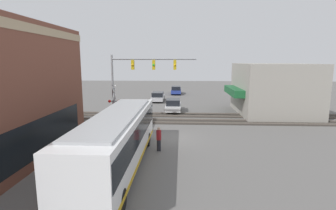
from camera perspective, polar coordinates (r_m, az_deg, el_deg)
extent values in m
plane|color=#605E5B|center=(20.99, 0.72, -7.36)|extent=(120.00, 120.00, 0.00)
cube|color=tan|center=(15.68, -30.68, 14.77)|extent=(16.64, 0.36, 0.50)
cube|color=black|center=(16.15, -28.49, -7.51)|extent=(13.81, 0.12, 2.20)
cube|color=gray|center=(32.93, 21.91, 3.31)|extent=(9.61, 7.92, 5.80)
cube|color=#19592D|center=(31.79, 14.16, 2.97)|extent=(6.73, 1.20, 0.80)
cube|color=white|center=(15.24, -10.82, -7.20)|extent=(12.40, 2.55, 2.68)
cube|color=black|center=(15.13, -10.87, -5.74)|extent=(12.15, 2.59, 1.13)
cube|color=gold|center=(15.62, -10.68, -11.32)|extent=(12.15, 2.58, 0.24)
cube|color=#A5A8AA|center=(14.90, -10.99, -2.03)|extent=(10.54, 2.17, 0.12)
cylinder|color=black|center=(19.35, -7.89, -7.39)|extent=(1.00, 2.57, 1.00)
cylinder|color=black|center=(11.82, -15.94, -19.24)|extent=(1.00, 2.57, 1.00)
cylinder|color=gray|center=(25.96, -11.92, 3.26)|extent=(0.20, 0.20, 6.68)
cylinder|color=gray|center=(25.07, -3.14, 9.97)|extent=(0.16, 8.02, 0.16)
cube|color=gold|center=(25.37, -7.68, 8.65)|extent=(0.30, 0.27, 0.90)
sphere|color=yellow|center=(25.20, -7.75, 8.64)|extent=(0.20, 0.20, 0.20)
cube|color=gold|center=(25.08, -3.12, 8.71)|extent=(0.30, 0.27, 0.90)
sphere|color=green|center=(24.91, -3.16, 8.70)|extent=(0.20, 0.20, 0.20)
cube|color=gold|center=(24.95, 1.51, 8.71)|extent=(0.30, 0.27, 0.90)
sphere|color=yellow|center=(24.78, 1.50, 8.71)|extent=(0.20, 0.20, 0.20)
cylinder|color=gray|center=(25.65, -11.57, -0.29)|extent=(0.14, 0.14, 3.60)
cube|color=white|center=(25.46, -11.67, 2.60)|extent=(1.41, 0.06, 1.41)
cube|color=white|center=(25.46, -11.67, 2.60)|extent=(1.41, 0.06, 1.41)
cylinder|color=#38383A|center=(25.57, -11.60, 0.82)|extent=(0.08, 0.90, 0.08)
sphere|color=red|center=(25.41, -10.65, 0.79)|extent=(0.28, 0.28, 0.28)
sphere|color=red|center=(25.64, -12.61, 0.80)|extent=(0.28, 0.28, 0.28)
cube|color=#332D28|center=(26.78, 1.22, -3.57)|extent=(2.60, 60.00, 0.03)
cube|color=#6B6056|center=(26.07, 1.17, -3.80)|extent=(0.07, 60.00, 0.15)
cube|color=#6B6056|center=(27.47, 1.27, -3.11)|extent=(0.07, 60.00, 0.15)
cube|color=#332D28|center=(29.90, 1.41, -2.17)|extent=(2.60, 60.00, 0.03)
cube|color=#6B6056|center=(29.19, 1.37, -2.34)|extent=(0.07, 60.00, 0.15)
cube|color=#6B6056|center=(30.59, 1.45, -1.79)|extent=(0.07, 60.00, 0.15)
cube|color=silver|center=(32.04, 1.17, -0.40)|extent=(4.43, 1.80, 0.59)
cube|color=black|center=(31.71, 1.16, 0.68)|extent=(2.43, 1.62, 0.69)
cylinder|color=black|center=(33.43, 1.24, -0.38)|extent=(0.64, 1.82, 0.64)
cylinder|color=black|center=(30.73, 1.08, -1.27)|extent=(0.64, 1.82, 0.64)
cube|color=#B7B7BC|center=(39.99, -2.20, 1.57)|extent=(4.63, 1.80, 0.53)
cube|color=black|center=(39.68, -2.24, 2.36)|extent=(2.55, 1.62, 0.64)
cylinder|color=black|center=(41.43, -2.03, 1.57)|extent=(0.64, 1.82, 0.64)
cylinder|color=black|center=(38.60, -2.39, 0.97)|extent=(0.64, 1.82, 0.64)
cube|color=navy|center=(48.67, 1.79, 3.04)|extent=(4.60, 1.80, 0.57)
cube|color=black|center=(48.38, 1.79, 3.74)|extent=(2.53, 1.62, 0.68)
cylinder|color=black|center=(50.11, 1.82, 2.98)|extent=(0.64, 1.82, 0.64)
cylinder|color=black|center=(47.28, 1.75, 2.58)|extent=(0.64, 1.82, 0.64)
cylinder|color=black|center=(18.22, -2.01, -8.73)|extent=(0.28, 0.28, 0.79)
cylinder|color=maroon|center=(18.00, -2.02, -6.53)|extent=(0.34, 0.34, 0.66)
sphere|color=tan|center=(17.89, -2.03, -5.19)|extent=(0.21, 0.21, 0.21)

